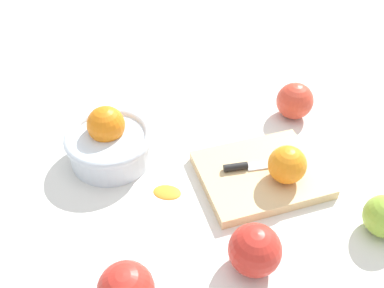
{
  "coord_description": "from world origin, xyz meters",
  "views": [
    {
      "loc": [
        -0.19,
        -0.49,
        0.59
      ],
      "look_at": [
        -0.04,
        0.1,
        0.04
      ],
      "focal_mm": 39.77,
      "sensor_mm": 36.0,
      "label": 1
    }
  ],
  "objects_px": {
    "knife": "(253,165)",
    "orange_on_board": "(287,165)",
    "bowl": "(110,142)",
    "apple_front_center": "(255,250)",
    "apple_back_right": "(295,101)",
    "cutting_board": "(261,174)"
  },
  "relations": [
    {
      "from": "bowl",
      "to": "orange_on_board",
      "type": "xyz_separation_m",
      "value": [
        0.3,
        -0.16,
        0.01
      ]
    },
    {
      "from": "bowl",
      "to": "apple_back_right",
      "type": "relative_size",
      "value": 2.14
    },
    {
      "from": "bowl",
      "to": "cutting_board",
      "type": "distance_m",
      "value": 0.3
    },
    {
      "from": "bowl",
      "to": "apple_back_right",
      "type": "distance_m",
      "value": 0.4
    },
    {
      "from": "apple_front_center",
      "to": "apple_back_right",
      "type": "bearing_deg",
      "value": 56.84
    },
    {
      "from": "orange_on_board",
      "to": "knife",
      "type": "xyz_separation_m",
      "value": [
        -0.05,
        0.04,
        -0.03
      ]
    },
    {
      "from": "apple_back_right",
      "to": "apple_front_center",
      "type": "relative_size",
      "value": 0.97
    },
    {
      "from": "knife",
      "to": "apple_back_right",
      "type": "height_order",
      "value": "apple_back_right"
    },
    {
      "from": "cutting_board",
      "to": "knife",
      "type": "relative_size",
      "value": 1.44
    },
    {
      "from": "knife",
      "to": "bowl",
      "type": "bearing_deg",
      "value": 155.47
    },
    {
      "from": "knife",
      "to": "apple_back_right",
      "type": "relative_size",
      "value": 1.95
    },
    {
      "from": "bowl",
      "to": "knife",
      "type": "xyz_separation_m",
      "value": [
        0.25,
        -0.12,
        -0.02
      ]
    },
    {
      "from": "bowl",
      "to": "knife",
      "type": "bearing_deg",
      "value": -24.53
    },
    {
      "from": "cutting_board",
      "to": "orange_on_board",
      "type": "height_order",
      "value": "orange_on_board"
    },
    {
      "from": "bowl",
      "to": "orange_on_board",
      "type": "bearing_deg",
      "value": -27.63
    },
    {
      "from": "bowl",
      "to": "apple_back_right",
      "type": "bearing_deg",
      "value": 4.89
    },
    {
      "from": "apple_back_right",
      "to": "apple_front_center",
      "type": "bearing_deg",
      "value": -123.16
    },
    {
      "from": "orange_on_board",
      "to": "apple_front_center",
      "type": "bearing_deg",
      "value": -128.4
    },
    {
      "from": "cutting_board",
      "to": "orange_on_board",
      "type": "bearing_deg",
      "value": -40.24
    },
    {
      "from": "knife",
      "to": "orange_on_board",
      "type": "bearing_deg",
      "value": -41.56
    },
    {
      "from": "orange_on_board",
      "to": "apple_front_center",
      "type": "relative_size",
      "value": 0.84
    },
    {
      "from": "bowl",
      "to": "cutting_board",
      "type": "bearing_deg",
      "value": -25.74
    }
  ]
}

